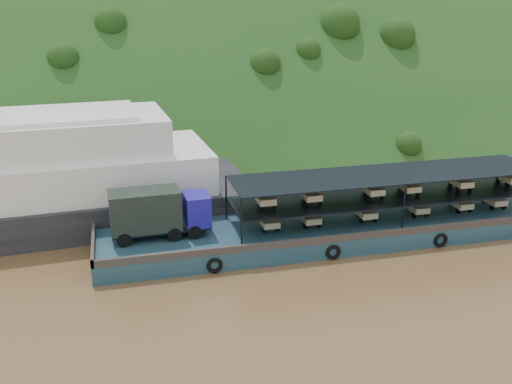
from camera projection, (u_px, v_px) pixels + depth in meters
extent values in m
plane|color=brown|center=(294.00, 246.00, 40.10)|extent=(160.00, 160.00, 0.00)
cube|color=#173B15|center=(208.00, 133.00, 73.09)|extent=(140.00, 39.60, 39.60)
cube|color=#16344E|center=(341.00, 229.00, 41.55)|extent=(35.00, 7.00, 1.20)
cube|color=#592D19|center=(325.00, 202.00, 44.39)|extent=(35.00, 0.20, 0.50)
cube|color=#592D19|center=(361.00, 236.00, 38.15)|extent=(35.00, 0.20, 0.50)
cube|color=#592D19|center=(93.00, 242.00, 37.22)|extent=(0.20, 7.00, 0.50)
torus|color=black|center=(215.00, 266.00, 35.98)|extent=(1.06, 0.26, 1.06)
torus|color=black|center=(333.00, 252.00, 37.84)|extent=(1.06, 0.26, 1.06)
torus|color=black|center=(441.00, 240.00, 39.71)|extent=(1.06, 0.26, 1.06)
cylinder|color=black|center=(124.00, 240.00, 36.98)|extent=(0.97, 0.37, 0.96)
cylinder|color=black|center=(122.00, 228.00, 38.82)|extent=(0.97, 0.37, 0.96)
cylinder|color=black|center=(175.00, 234.00, 37.85)|extent=(0.97, 0.37, 0.96)
cylinder|color=black|center=(170.00, 223.00, 39.68)|extent=(0.97, 0.37, 0.96)
cylinder|color=black|center=(194.00, 232.00, 38.21)|extent=(0.97, 0.37, 0.96)
cylinder|color=black|center=(189.00, 221.00, 40.04)|extent=(0.97, 0.37, 0.96)
cube|color=black|center=(161.00, 228.00, 38.52)|extent=(6.61, 2.35, 0.19)
cube|color=#1E169A|center=(197.00, 209.00, 38.82)|extent=(1.72, 2.36, 2.12)
cube|color=black|center=(208.00, 202.00, 38.91)|extent=(0.13, 1.92, 0.87)
cube|color=black|center=(145.00, 210.00, 37.81)|extent=(4.69, 2.47, 2.69)
cube|color=black|center=(387.00, 196.00, 41.63)|extent=(23.00, 5.00, 0.12)
cube|color=black|center=(389.00, 174.00, 41.09)|extent=(23.00, 5.00, 0.08)
cylinder|color=black|center=(242.00, 223.00, 36.66)|extent=(0.12, 0.12, 3.30)
cylinder|color=black|center=(226.00, 198.00, 41.24)|extent=(0.12, 0.12, 3.30)
cylinder|color=black|center=(404.00, 207.00, 39.34)|extent=(0.12, 0.12, 3.30)
cylinder|color=black|center=(372.00, 185.00, 43.92)|extent=(0.12, 0.12, 3.30)
cylinder|color=black|center=(502.00, 174.00, 46.60)|extent=(0.12, 0.12, 3.30)
cylinder|color=black|center=(264.00, 219.00, 40.94)|extent=(0.12, 0.52, 0.52)
cylinder|color=black|center=(264.00, 230.00, 39.18)|extent=(0.14, 0.52, 0.52)
cylinder|color=black|center=(278.00, 228.00, 39.41)|extent=(0.14, 0.52, 0.52)
cube|color=#C3BE89|center=(270.00, 222.00, 39.50)|extent=(1.15, 1.50, 0.44)
cube|color=red|center=(265.00, 214.00, 40.50)|extent=(0.55, 0.80, 0.80)
cube|color=red|center=(266.00, 209.00, 40.15)|extent=(0.50, 0.10, 0.10)
cylinder|color=black|center=(304.00, 216.00, 41.64)|extent=(0.12, 0.52, 0.52)
cylinder|color=black|center=(305.00, 225.00, 39.88)|extent=(0.14, 0.52, 0.52)
cylinder|color=black|center=(319.00, 224.00, 40.11)|extent=(0.14, 0.52, 0.52)
cube|color=#C3B58A|center=(311.00, 219.00, 40.20)|extent=(1.15, 1.50, 0.44)
cube|color=#B1120B|center=(305.00, 211.00, 41.20)|extent=(0.55, 0.80, 0.80)
cube|color=#B1120B|center=(307.00, 205.00, 40.85)|extent=(0.50, 0.10, 0.10)
cylinder|color=black|center=(358.00, 211.00, 42.64)|extent=(0.12, 0.52, 0.52)
cylinder|color=black|center=(362.00, 220.00, 40.87)|extent=(0.14, 0.52, 0.52)
cylinder|color=black|center=(375.00, 219.00, 41.10)|extent=(0.14, 0.52, 0.52)
cube|color=beige|center=(366.00, 213.00, 41.20)|extent=(1.15, 1.50, 0.44)
cube|color=red|center=(360.00, 205.00, 42.19)|extent=(0.55, 0.80, 0.80)
cube|color=red|center=(362.00, 200.00, 41.84)|extent=(0.50, 0.10, 0.10)
cylinder|color=black|center=(408.00, 206.00, 43.60)|extent=(0.12, 0.52, 0.52)
cylinder|color=black|center=(414.00, 215.00, 41.84)|extent=(0.14, 0.52, 0.52)
cylinder|color=black|center=(426.00, 214.00, 42.07)|extent=(0.14, 0.52, 0.52)
cube|color=#C9B78E|center=(418.00, 208.00, 42.16)|extent=(1.15, 1.50, 0.44)
cube|color=red|center=(411.00, 201.00, 43.16)|extent=(0.55, 0.80, 0.80)
cube|color=red|center=(413.00, 195.00, 42.81)|extent=(0.50, 0.10, 0.10)
cylinder|color=black|center=(451.00, 202.00, 44.45)|extent=(0.12, 0.52, 0.52)
cylinder|color=black|center=(458.00, 210.00, 42.68)|extent=(0.14, 0.52, 0.52)
cylinder|color=black|center=(470.00, 209.00, 42.92)|extent=(0.14, 0.52, 0.52)
cube|color=beige|center=(462.00, 204.00, 43.01)|extent=(1.15, 1.50, 0.44)
cube|color=#B7190C|center=(453.00, 197.00, 44.01)|extent=(0.55, 0.80, 0.80)
cube|color=#B7190C|center=(456.00, 192.00, 43.66)|extent=(0.50, 0.10, 0.10)
cylinder|color=black|center=(483.00, 199.00, 45.13)|extent=(0.12, 0.52, 0.52)
cylinder|color=black|center=(492.00, 207.00, 43.37)|extent=(0.14, 0.52, 0.52)
cylinder|color=black|center=(504.00, 206.00, 43.60)|extent=(0.14, 0.52, 0.52)
cube|color=beige|center=(496.00, 201.00, 43.70)|extent=(1.15, 1.50, 0.44)
cube|color=red|center=(487.00, 194.00, 44.69)|extent=(0.55, 0.80, 0.80)
cube|color=red|center=(489.00, 189.00, 44.34)|extent=(0.50, 0.10, 0.10)
cylinder|color=black|center=(260.00, 197.00, 40.32)|extent=(0.12, 0.52, 0.52)
cylinder|color=black|center=(260.00, 207.00, 38.55)|extent=(0.14, 0.52, 0.52)
cylinder|color=black|center=(274.00, 205.00, 38.78)|extent=(0.14, 0.52, 0.52)
cube|color=#CCB890|center=(266.00, 199.00, 38.88)|extent=(1.15, 1.50, 0.44)
cube|color=red|center=(262.00, 192.00, 39.87)|extent=(0.55, 0.80, 0.80)
cube|color=red|center=(262.00, 186.00, 39.53)|extent=(0.50, 0.10, 0.10)
cylinder|color=black|center=(305.00, 194.00, 41.08)|extent=(0.12, 0.52, 0.52)
cylinder|color=black|center=(306.00, 202.00, 39.32)|extent=(0.14, 0.52, 0.52)
cylinder|color=black|center=(320.00, 201.00, 39.55)|extent=(0.14, 0.52, 0.52)
cube|color=#C6AD8C|center=(311.00, 196.00, 39.64)|extent=(1.15, 1.50, 0.44)
cube|color=#1B1EA6|center=(306.00, 188.00, 40.64)|extent=(0.55, 0.80, 0.80)
cube|color=#1B1EA6|center=(307.00, 182.00, 40.29)|extent=(0.50, 0.10, 0.10)
cylinder|color=black|center=(365.00, 188.00, 42.18)|extent=(0.12, 0.52, 0.52)
cylinder|color=black|center=(369.00, 197.00, 40.41)|extent=(0.14, 0.52, 0.52)
cylinder|color=black|center=(382.00, 196.00, 40.64)|extent=(0.14, 0.52, 0.52)
cube|color=beige|center=(374.00, 190.00, 40.74)|extent=(1.15, 1.50, 0.44)
cube|color=red|center=(367.00, 183.00, 41.73)|extent=(0.55, 0.80, 0.80)
cube|color=red|center=(369.00, 177.00, 41.39)|extent=(0.50, 0.10, 0.10)
cylinder|color=black|center=(400.00, 185.00, 42.84)|extent=(0.12, 0.52, 0.52)
cylinder|color=black|center=(405.00, 194.00, 41.07)|extent=(0.14, 0.52, 0.52)
cylinder|color=black|center=(418.00, 192.00, 41.31)|extent=(0.14, 0.52, 0.52)
cube|color=#CBB48F|center=(410.00, 187.00, 41.40)|extent=(1.15, 1.50, 0.44)
cube|color=#CBBA8F|center=(402.00, 180.00, 42.40)|extent=(0.55, 0.80, 0.80)
cube|color=#CBBA8F|center=(404.00, 174.00, 42.05)|extent=(0.50, 0.10, 0.10)
cylinder|color=black|center=(451.00, 181.00, 43.84)|extent=(0.12, 0.52, 0.52)
cylinder|color=black|center=(458.00, 189.00, 42.07)|extent=(0.14, 0.52, 0.52)
cylinder|color=black|center=(470.00, 188.00, 42.31)|extent=(0.14, 0.52, 0.52)
cube|color=beige|center=(462.00, 183.00, 42.40)|extent=(1.15, 1.50, 0.44)
cube|color=#B50C10|center=(453.00, 176.00, 43.40)|extent=(0.55, 0.80, 0.80)
cube|color=#B50C10|center=(456.00, 170.00, 43.05)|extent=(0.50, 0.10, 0.10)
cylinder|color=black|center=(498.00, 177.00, 44.82)|extent=(0.12, 0.52, 0.52)
cylinder|color=black|center=(507.00, 184.00, 43.05)|extent=(0.14, 0.52, 0.52)
cube|color=#C9C08E|center=(511.00, 178.00, 43.38)|extent=(1.15, 1.50, 0.44)
cube|color=#B41B0C|center=(501.00, 172.00, 44.38)|extent=(0.55, 0.80, 0.80)
cube|color=#B41B0C|center=(504.00, 166.00, 44.03)|extent=(0.50, 0.10, 0.10)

